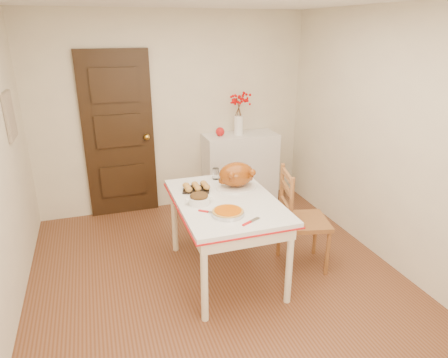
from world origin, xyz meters
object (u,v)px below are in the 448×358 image
object	(u,v)px
sideboard	(240,169)
chair_oak	(304,219)
kitchen_table	(226,237)
pumpkin_pie	(228,212)
turkey_platter	(236,176)

from	to	relation	value
sideboard	chair_oak	distance (m)	1.68
kitchen_table	pumpkin_pie	bearing A→B (deg)	-105.36
sideboard	kitchen_table	distance (m)	1.75
chair_oak	pumpkin_pie	distance (m)	0.96
sideboard	kitchen_table	world-z (taller)	sideboard
sideboard	turkey_platter	size ratio (longest dim) A/B	2.38
kitchen_table	turkey_platter	xyz separation A→B (m)	(0.19, 0.22, 0.53)
turkey_platter	pumpkin_pie	bearing A→B (deg)	-110.62
sideboard	pumpkin_pie	distance (m)	2.10
chair_oak	turkey_platter	bearing A→B (deg)	75.33
pumpkin_pie	turkey_platter	bearing A→B (deg)	63.37
turkey_platter	pumpkin_pie	xyz separation A→B (m)	(-0.27, -0.54, -0.10)
kitchen_table	sideboard	bearing A→B (deg)	65.02
chair_oak	turkey_platter	xyz separation A→B (m)	(-0.60, 0.32, 0.41)
sideboard	kitchen_table	bearing A→B (deg)	-114.98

